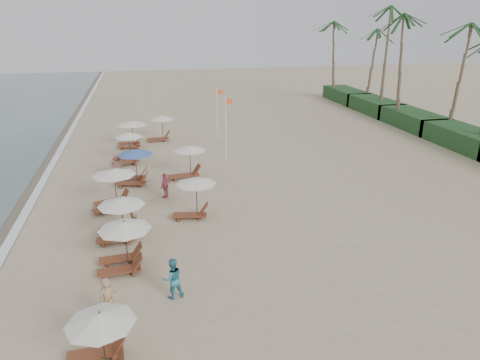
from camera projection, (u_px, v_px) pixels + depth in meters
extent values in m
plane|color=tan|center=(255.00, 267.00, 19.41)|extent=(160.00, 160.00, 0.00)
cube|color=#6B5E4C|center=(8.00, 204.00, 25.96)|extent=(3.20, 140.00, 0.01)
cube|color=white|center=(31.00, 202.00, 26.23)|extent=(0.50, 140.00, 0.02)
cube|color=#193D1C|center=(465.00, 138.00, 36.97)|extent=(3.20, 8.00, 1.60)
cube|color=#193D1C|center=(413.00, 120.00, 43.83)|extent=(3.20, 8.00, 1.60)
cube|color=#193D1C|center=(375.00, 106.00, 50.69)|extent=(3.20, 8.00, 1.60)
cube|color=#193D1C|center=(346.00, 95.00, 57.56)|extent=(3.20, 8.00, 1.60)
cylinder|color=brown|center=(455.00, 83.00, 38.94)|extent=(0.36, 0.36, 9.80)
cylinder|color=brown|center=(404.00, 72.00, 43.19)|extent=(0.36, 0.36, 10.60)
cylinder|color=brown|center=(385.00, 63.00, 47.99)|extent=(0.36, 0.36, 11.40)
cylinder|color=brown|center=(368.00, 69.00, 53.35)|extent=(0.36, 0.36, 9.00)
cylinder|color=brown|center=(337.00, 62.00, 57.60)|extent=(0.36, 0.36, 9.80)
cylinder|color=black|center=(103.00, 343.00, 13.42)|extent=(0.05, 0.05, 1.98)
cone|color=silver|center=(100.00, 318.00, 13.12)|extent=(2.15, 2.15, 0.35)
cylinder|color=black|center=(127.00, 246.00, 18.93)|extent=(0.05, 0.05, 2.16)
cone|color=silver|center=(124.00, 226.00, 18.59)|extent=(2.30, 2.30, 0.35)
cylinder|color=black|center=(123.00, 219.00, 21.57)|extent=(0.05, 0.05, 2.06)
cone|color=silver|center=(121.00, 202.00, 21.25)|extent=(2.32, 2.32, 0.35)
cylinder|color=black|center=(116.00, 190.00, 24.99)|extent=(0.05, 0.05, 2.30)
cone|color=silver|center=(114.00, 172.00, 24.62)|extent=(2.45, 2.45, 0.35)
cylinder|color=black|center=(136.00, 167.00, 28.82)|extent=(0.05, 0.05, 2.27)
cone|color=#385FA5|center=(135.00, 152.00, 28.46)|extent=(2.31, 2.31, 0.35)
cylinder|color=black|center=(130.00, 148.00, 32.89)|extent=(0.05, 0.05, 2.30)
cone|color=silver|center=(129.00, 135.00, 32.53)|extent=(2.14, 2.14, 0.35)
cylinder|color=black|center=(133.00, 134.00, 37.01)|extent=(0.05, 0.05, 2.20)
cone|color=silver|center=(132.00, 123.00, 36.66)|extent=(2.44, 2.44, 0.35)
cylinder|color=black|center=(197.00, 198.00, 24.06)|extent=(0.05, 0.05, 2.15)
cone|color=silver|center=(196.00, 181.00, 23.72)|extent=(2.24, 2.24, 0.35)
cylinder|color=black|center=(190.00, 162.00, 30.06)|extent=(0.05, 0.05, 2.15)
cone|color=silver|center=(190.00, 148.00, 29.73)|extent=(2.24, 2.24, 0.35)
cylinder|color=black|center=(163.00, 128.00, 39.16)|extent=(0.05, 0.05, 2.15)
cone|color=silver|center=(162.00, 118.00, 38.82)|extent=(2.24, 2.24, 0.35)
imported|color=#A38158|center=(108.00, 301.00, 15.61)|extent=(0.71, 0.54, 1.76)
imported|color=teal|center=(173.00, 278.00, 17.01)|extent=(0.93, 0.79, 1.68)
imported|color=#9C6F4F|center=(134.00, 214.00, 22.62)|extent=(0.87, 1.20, 1.68)
imported|color=#BA4A64|center=(165.00, 185.00, 26.61)|extent=(0.86, 0.97, 1.58)
imported|color=#AF735F|center=(118.00, 166.00, 29.59)|extent=(1.02, 1.10, 1.88)
cylinder|color=silver|center=(226.00, 128.00, 33.72)|extent=(0.08, 0.08, 4.81)
cube|color=#DD5229|center=(229.00, 101.00, 33.08)|extent=(0.55, 0.02, 0.40)
cylinder|color=silver|center=(217.00, 114.00, 39.03)|extent=(0.08, 0.08, 4.62)
cube|color=#DD5229|center=(220.00, 92.00, 38.43)|extent=(0.55, 0.02, 0.40)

